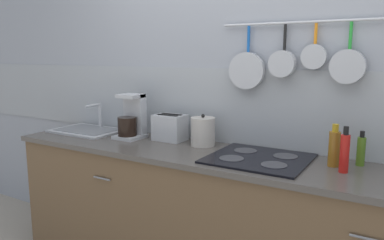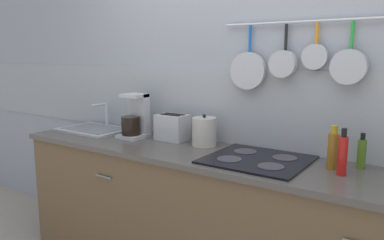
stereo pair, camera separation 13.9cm
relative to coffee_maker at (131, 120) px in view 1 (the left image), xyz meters
The scene contains 11 objects.
wall_back 0.90m from the coffee_maker, 15.60° to the left, with size 7.20×0.15×2.60m.
cabinet_base 1.04m from the coffee_maker, ahead, with size 3.13×0.56×0.87m.
countertop 0.86m from the coffee_maker, ahead, with size 3.17×0.58×0.03m.
sink_basin 0.45m from the coffee_maker, behind, with size 0.53×0.38×0.21m.
coffee_maker is the anchor object (origin of this frame).
toaster 0.30m from the coffee_maker, 14.45° to the left, with size 0.23×0.15×0.18m.
kettle 0.56m from the coffee_maker, ahead, with size 0.16×0.16×0.21m.
cooktop 1.01m from the coffee_maker, ahead, with size 0.56×0.51×0.01m.
bottle_dish_soap 1.40m from the coffee_maker, ahead, with size 0.06×0.06×0.23m.
bottle_vinegar 1.47m from the coffee_maker, ahead, with size 0.05×0.05×0.24m.
bottle_olive_oil 1.53m from the coffee_maker, ahead, with size 0.04×0.04×0.19m.
Camera 1 is at (0.90, -1.97, 1.50)m, focal length 35.00 mm.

